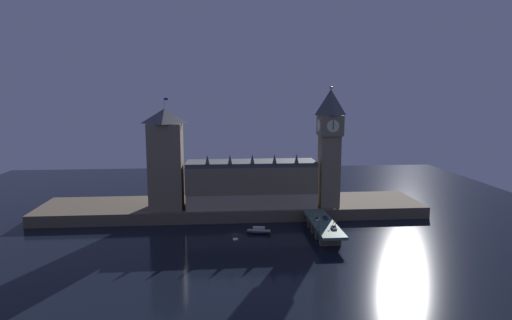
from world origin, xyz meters
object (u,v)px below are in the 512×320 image
victoria_tower (166,159)px  pedestrian_near_rail (318,227)px  pedestrian_mid_walk (336,223)px  boat_upstream (259,231)px  car_southbound_lead (334,228)px  street_lamp_near (319,223)px  clock_tower (330,144)px  car_southbound_trail (326,218)px  car_northbound_lead (317,219)px  pedestrian_far_rail (309,215)px  street_lamp_mid (334,213)px

victoria_tower → pedestrian_near_rail: victoria_tower is taller
pedestrian_mid_walk → boat_upstream: 38.45m
car_southbound_lead → boat_upstream: car_southbound_lead is taller
street_lamp_near → clock_tower: bearing=71.2°
car_southbound_trail → boat_upstream: bearing=-178.6°
car_southbound_trail → boat_upstream: car_southbound_trail is taller
street_lamp_near → car_southbound_lead: bearing=27.8°
boat_upstream → clock_tower: bearing=32.5°
car_southbound_lead → boat_upstream: 38.04m
clock_tower → car_northbound_lead: size_ratio=14.61×
car_southbound_lead → street_lamp_near: street_lamp_near is taller
car_southbound_trail → pedestrian_mid_walk: bearing=-76.2°
pedestrian_far_rail → street_lamp_near: size_ratio=0.24×
pedestrian_mid_walk → car_southbound_lead: bearing=-112.6°
car_northbound_lead → pedestrian_far_rail: pedestrian_far_rail is taller
pedestrian_mid_walk → clock_tower: bearing=81.6°
car_southbound_lead → street_lamp_near: size_ratio=0.69×
car_southbound_trail → pedestrian_far_rail: (-7.61, 4.42, 0.19)m
pedestrian_mid_walk → pedestrian_far_rail: size_ratio=1.11×
street_lamp_mid → clock_tower: bearing=81.2°
victoria_tower → pedestrian_near_rail: size_ratio=34.15×
street_lamp_near → street_lamp_mid: 18.34m
car_southbound_trail → pedestrian_far_rail: bearing=149.8°
victoria_tower → boat_upstream: size_ratio=4.50×
car_southbound_trail → pedestrian_mid_walk: 10.65m
victoria_tower → pedestrian_mid_walk: bearing=-25.0°
car_southbound_trail → pedestrian_mid_walk: (2.54, -10.34, 0.30)m
car_southbound_lead → car_southbound_trail: 16.42m
car_southbound_trail → street_lamp_mid: street_lamp_mid is taller
clock_tower → pedestrian_near_rail: clock_tower is taller
clock_tower → car_northbound_lead: (-12.93, -27.88, -34.85)m
clock_tower → pedestrian_mid_walk: 50.35m
pedestrian_far_rail → boat_upstream: pedestrian_far_rail is taller
car_northbound_lead → car_southbound_lead: car_southbound_lead is taller
pedestrian_mid_walk → victoria_tower: bearing=155.0°
clock_tower → pedestrian_mid_walk: (-5.33, -36.27, -34.51)m
car_northbound_lead → boat_upstream: size_ratio=0.34×
victoria_tower → car_southbound_trail: 92.23m
pedestrian_mid_walk → street_lamp_mid: 5.69m
victoria_tower → pedestrian_far_rail: size_ratio=37.56×
pedestrian_near_rail → street_lamp_mid: size_ratio=0.25×
pedestrian_mid_walk → street_lamp_near: 15.09m
victoria_tower → street_lamp_near: 93.31m
victoria_tower → street_lamp_near: size_ratio=9.08×
pedestrian_mid_walk → pedestrian_near_rail: bearing=-154.3°
pedestrian_near_rail → street_lamp_mid: street_lamp_mid is taller
car_northbound_lead → car_southbound_lead: (5.07, -14.47, 0.03)m
pedestrian_mid_walk → street_lamp_mid: size_ratio=0.25×
pedestrian_near_rail → clock_tower: bearing=69.4°
clock_tower → victoria_tower: (-90.94, 3.65, -7.79)m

